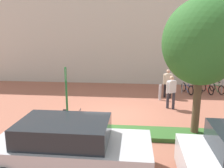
% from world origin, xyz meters
% --- Properties ---
extents(ground_plane, '(60.00, 60.00, 0.00)m').
position_xyz_m(ground_plane, '(0.00, 0.00, 0.00)').
color(ground_plane, '#9E5B47').
extents(building_facade, '(28.00, 1.20, 10.00)m').
position_xyz_m(building_facade, '(0.00, 7.69, 5.00)').
color(building_facade, beige).
rests_on(building_facade, ground).
extents(planter_strip, '(7.00, 1.10, 0.16)m').
position_xyz_m(planter_strip, '(0.76, -1.99, 0.08)').
color(planter_strip, '#336028').
rests_on(planter_strip, ground).
extents(tree_sidewalk, '(2.75, 2.75, 5.03)m').
position_xyz_m(tree_sidewalk, '(3.12, -1.82, 3.50)').
color(tree_sidewalk, brown).
rests_on(tree_sidewalk, ground).
extents(parking_sign_post, '(0.10, 0.36, 2.59)m').
position_xyz_m(parking_sign_post, '(-1.74, -1.99, 1.69)').
color(parking_sign_post, '#2D7238').
rests_on(parking_sign_post, ground).
extents(bike_at_sign, '(1.68, 0.42, 0.86)m').
position_xyz_m(bike_at_sign, '(-1.70, -1.74, 0.35)').
color(bike_at_sign, black).
rests_on(bike_at_sign, ground).
extents(bike_rack_cluster, '(2.64, 1.75, 0.83)m').
position_xyz_m(bike_rack_cluster, '(5.19, 4.71, 0.35)').
color(bike_rack_cluster, '#99999E').
rests_on(bike_rack_cluster, ground).
extents(bollard_steel, '(0.16, 0.16, 0.90)m').
position_xyz_m(bollard_steel, '(2.32, 2.90, 0.45)').
color(bollard_steel, '#ADADB2').
rests_on(bollard_steel, ground).
extents(person_shirt_blue, '(0.58, 0.36, 1.72)m').
position_xyz_m(person_shirt_blue, '(2.80, 3.41, 0.98)').
color(person_shirt_blue, black).
rests_on(person_shirt_blue, ground).
extents(person_shirt_white, '(0.54, 0.41, 1.72)m').
position_xyz_m(person_shirt_white, '(2.69, 1.36, 0.98)').
color(person_shirt_white, '#2D2D38').
rests_on(person_shirt_white, ground).
extents(car_silver_sedan, '(4.30, 2.03, 1.54)m').
position_xyz_m(car_silver_sedan, '(-0.89, -4.58, 0.76)').
color(car_silver_sedan, '#B7B7BC').
rests_on(car_silver_sedan, ground).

